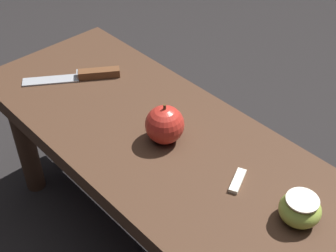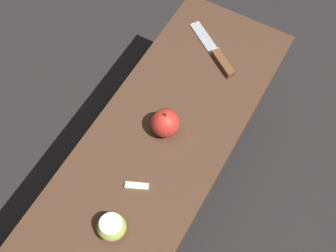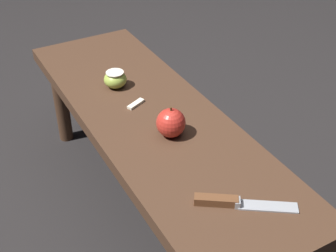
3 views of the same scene
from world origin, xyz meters
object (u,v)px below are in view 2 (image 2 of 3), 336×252
apple_cut (112,227)px  apple_whole (166,123)px  knife (218,56)px  wooden_bench (147,169)px

apple_cut → apple_whole: bearing=-175.1°
knife → apple_cut: bearing=125.5°
apple_whole → apple_cut: size_ratio=1.25×
apple_whole → apple_cut: (0.31, 0.03, -0.01)m
knife → apple_whole: apple_whole is taller
wooden_bench → apple_whole: apple_whole is taller
wooden_bench → apple_cut: bearing=7.6°
wooden_bench → apple_cut: (0.20, 0.03, 0.08)m
apple_whole → knife: bearing=177.8°
knife → apple_cut: size_ratio=2.90×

